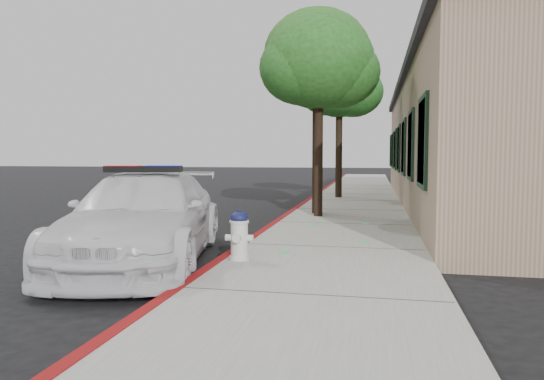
{
  "coord_description": "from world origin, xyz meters",
  "views": [
    {
      "loc": [
        2.31,
        -8.51,
        1.72
      ],
      "look_at": [
        -0.06,
        3.16,
        0.88
      ],
      "focal_mm": 33.12,
      "sensor_mm": 36.0,
      "label": 1
    }
  ],
  "objects_px": {
    "street_tree_near": "(319,66)",
    "clapboard_building": "(512,142)",
    "police_car": "(144,218)",
    "fire_hydrant": "(239,235)",
    "street_tree_far": "(340,88)",
    "street_tree_mid": "(317,60)"
  },
  "relations": [
    {
      "from": "street_tree_near",
      "to": "clapboard_building",
      "type": "bearing_deg",
      "value": 39.05
    },
    {
      "from": "clapboard_building",
      "to": "police_car",
      "type": "bearing_deg",
      "value": -128.1
    },
    {
      "from": "police_car",
      "to": "clapboard_building",
      "type": "bearing_deg",
      "value": 40.2
    },
    {
      "from": "fire_hydrant",
      "to": "street_tree_near",
      "type": "distance_m",
      "value": 6.63
    },
    {
      "from": "fire_hydrant",
      "to": "street_tree_far",
      "type": "bearing_deg",
      "value": 84.47
    },
    {
      "from": "police_car",
      "to": "street_tree_near",
      "type": "distance_m",
      "value": 6.71
    },
    {
      "from": "police_car",
      "to": "fire_hydrant",
      "type": "xyz_separation_m",
      "value": [
        1.61,
        -0.19,
        -0.2
      ]
    },
    {
      "from": "fire_hydrant",
      "to": "street_tree_mid",
      "type": "bearing_deg",
      "value": 83.85
    },
    {
      "from": "fire_hydrant",
      "to": "street_tree_near",
      "type": "height_order",
      "value": "street_tree_near"
    },
    {
      "from": "police_car",
      "to": "street_tree_mid",
      "type": "distance_m",
      "value": 7.32
    },
    {
      "from": "fire_hydrant",
      "to": "street_tree_mid",
      "type": "distance_m",
      "value": 7.3
    },
    {
      "from": "street_tree_near",
      "to": "street_tree_far",
      "type": "height_order",
      "value": "street_tree_far"
    },
    {
      "from": "fire_hydrant",
      "to": "police_car",
      "type": "bearing_deg",
      "value": 171.23
    },
    {
      "from": "street_tree_far",
      "to": "street_tree_near",
      "type": "bearing_deg",
      "value": -91.27
    },
    {
      "from": "fire_hydrant",
      "to": "street_tree_mid",
      "type": "relative_size",
      "value": 0.14
    },
    {
      "from": "street_tree_near",
      "to": "street_tree_far",
      "type": "relative_size",
      "value": 0.95
    },
    {
      "from": "clapboard_building",
      "to": "street_tree_near",
      "type": "relative_size",
      "value": 4.1
    },
    {
      "from": "street_tree_mid",
      "to": "street_tree_far",
      "type": "height_order",
      "value": "street_tree_mid"
    },
    {
      "from": "street_tree_far",
      "to": "street_tree_mid",
      "type": "bearing_deg",
      "value": -92.73
    },
    {
      "from": "police_car",
      "to": "fire_hydrant",
      "type": "bearing_deg",
      "value": -18.41
    },
    {
      "from": "clapboard_building",
      "to": "street_tree_far",
      "type": "xyz_separation_m",
      "value": [
        -5.64,
        1.17,
        2.05
      ]
    },
    {
      "from": "street_tree_mid",
      "to": "clapboard_building",
      "type": "bearing_deg",
      "value": 34.55
    }
  ]
}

